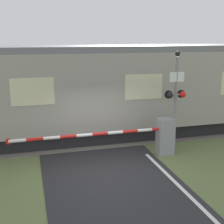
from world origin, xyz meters
The scene contains 5 objects.
ground_plane centered at (0.00, 0.00, 0.00)m, with size 80.00×80.00×0.00m, color #5B6B3D.
track_bed centered at (0.00, 3.56, 0.02)m, with size 36.00×3.20×0.13m.
train centered at (2.06, 3.56, 2.00)m, with size 15.32×2.87×3.90m.
crossing_barrier centered at (2.06, 0.93, 0.73)m, with size 5.91×0.44×1.36m.
signal_post centered at (2.87, 0.99, 2.15)m, with size 0.81×0.26×3.77m.
Camera 1 is at (-2.30, -9.13, 4.31)m, focal length 50.00 mm.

